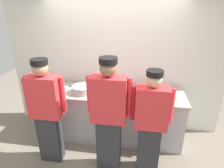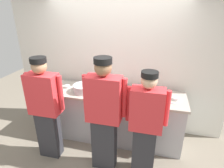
{
  "view_description": "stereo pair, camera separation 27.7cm",
  "coord_description": "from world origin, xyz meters",
  "px_view_note": "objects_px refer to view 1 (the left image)",
  "views": [
    {
      "loc": [
        0.52,
        -2.61,
        2.37
      ],
      "look_at": [
        0.04,
        0.39,
        1.1
      ],
      "focal_mm": 30.26,
      "sensor_mm": 36.0,
      "label": 1
    },
    {
      "loc": [
        0.79,
        -2.56,
        2.37
      ],
      "look_at": [
        0.04,
        0.39,
        1.1
      ],
      "focal_mm": 30.26,
      "sensor_mm": 36.0,
      "label": 2
    }
  ],
  "objects_px": {
    "chef_center": "(109,114)",
    "squeeze_bottle_secondary": "(153,87)",
    "plate_stack_front": "(108,89)",
    "chefs_knife": "(166,100)",
    "chef_near_left": "(47,110)",
    "ramekin_green_sauce": "(66,88)",
    "chef_far_right": "(150,121)",
    "mixing_bowl_steel": "(83,89)",
    "sheet_tray": "(137,94)",
    "squeeze_bottle_primary": "(105,92)",
    "ramekin_orange_sauce": "(175,96)"
  },
  "relations": [
    {
      "from": "mixing_bowl_steel",
      "to": "ramekin_orange_sauce",
      "type": "bearing_deg",
      "value": 2.15
    },
    {
      "from": "chef_center",
      "to": "squeeze_bottle_secondary",
      "type": "height_order",
      "value": "chef_center"
    },
    {
      "from": "squeeze_bottle_secondary",
      "to": "chef_near_left",
      "type": "bearing_deg",
      "value": -151.73
    },
    {
      "from": "chef_far_right",
      "to": "mixing_bowl_steel",
      "type": "relative_size",
      "value": 4.24
    },
    {
      "from": "ramekin_green_sauce",
      "to": "squeeze_bottle_primary",
      "type": "bearing_deg",
      "value": -12.18
    },
    {
      "from": "squeeze_bottle_primary",
      "to": "ramekin_orange_sauce",
      "type": "distance_m",
      "value": 1.18
    },
    {
      "from": "chef_far_right",
      "to": "sheet_tray",
      "type": "height_order",
      "value": "chef_far_right"
    },
    {
      "from": "chef_near_left",
      "to": "chef_far_right",
      "type": "relative_size",
      "value": 1.05
    },
    {
      "from": "chef_center",
      "to": "squeeze_bottle_primary",
      "type": "distance_m",
      "value": 0.6
    },
    {
      "from": "squeeze_bottle_secondary",
      "to": "ramekin_orange_sauce",
      "type": "distance_m",
      "value": 0.41
    },
    {
      "from": "chef_near_left",
      "to": "chef_far_right",
      "type": "height_order",
      "value": "chef_near_left"
    },
    {
      "from": "ramekin_green_sauce",
      "to": "chefs_knife",
      "type": "height_order",
      "value": "ramekin_green_sauce"
    },
    {
      "from": "squeeze_bottle_primary",
      "to": "ramekin_orange_sauce",
      "type": "height_order",
      "value": "squeeze_bottle_primary"
    },
    {
      "from": "plate_stack_front",
      "to": "squeeze_bottle_secondary",
      "type": "bearing_deg",
      "value": 5.5
    },
    {
      "from": "plate_stack_front",
      "to": "sheet_tray",
      "type": "height_order",
      "value": "plate_stack_front"
    },
    {
      "from": "mixing_bowl_steel",
      "to": "sheet_tray",
      "type": "bearing_deg",
      "value": 3.45
    },
    {
      "from": "mixing_bowl_steel",
      "to": "squeeze_bottle_primary",
      "type": "height_order",
      "value": "squeeze_bottle_primary"
    },
    {
      "from": "chef_center",
      "to": "squeeze_bottle_primary",
      "type": "relative_size",
      "value": 9.81
    },
    {
      "from": "mixing_bowl_steel",
      "to": "ramekin_green_sauce",
      "type": "relative_size",
      "value": 3.67
    },
    {
      "from": "chef_far_right",
      "to": "sheet_tray",
      "type": "relative_size",
      "value": 3.47
    },
    {
      "from": "mixing_bowl_steel",
      "to": "squeeze_bottle_secondary",
      "type": "distance_m",
      "value": 1.24
    },
    {
      "from": "mixing_bowl_steel",
      "to": "sheet_tray",
      "type": "distance_m",
      "value": 0.95
    },
    {
      "from": "squeeze_bottle_primary",
      "to": "ramekin_green_sauce",
      "type": "relative_size",
      "value": 1.74
    },
    {
      "from": "plate_stack_front",
      "to": "sheet_tray",
      "type": "distance_m",
      "value": 0.53
    },
    {
      "from": "chef_near_left",
      "to": "mixing_bowl_steel",
      "type": "height_order",
      "value": "chef_near_left"
    },
    {
      "from": "chef_near_left",
      "to": "plate_stack_front",
      "type": "xyz_separation_m",
      "value": [
        0.8,
        0.78,
        0.06
      ]
    },
    {
      "from": "chef_center",
      "to": "chef_far_right",
      "type": "bearing_deg",
      "value": 4.21
    },
    {
      "from": "plate_stack_front",
      "to": "chefs_knife",
      "type": "height_order",
      "value": "plate_stack_front"
    },
    {
      "from": "chef_near_left",
      "to": "squeeze_bottle_primary",
      "type": "bearing_deg",
      "value": 34.93
    },
    {
      "from": "squeeze_bottle_secondary",
      "to": "plate_stack_front",
      "type": "bearing_deg",
      "value": -174.5
    },
    {
      "from": "ramekin_green_sauce",
      "to": "plate_stack_front",
      "type": "bearing_deg",
      "value": 4.26
    },
    {
      "from": "chef_near_left",
      "to": "mixing_bowl_steel",
      "type": "bearing_deg",
      "value": 59.3
    },
    {
      "from": "chef_center",
      "to": "chefs_knife",
      "type": "height_order",
      "value": "chef_center"
    },
    {
      "from": "chef_center",
      "to": "plate_stack_front",
      "type": "height_order",
      "value": "chef_center"
    },
    {
      "from": "mixing_bowl_steel",
      "to": "sheet_tray",
      "type": "xyz_separation_m",
      "value": [
        0.95,
        0.06,
        -0.05
      ]
    },
    {
      "from": "chefs_knife",
      "to": "plate_stack_front",
      "type": "bearing_deg",
      "value": 167.91
    },
    {
      "from": "chef_center",
      "to": "ramekin_green_sauce",
      "type": "height_order",
      "value": "chef_center"
    },
    {
      "from": "sheet_tray",
      "to": "chef_far_right",
      "type": "bearing_deg",
      "value": -72.29
    },
    {
      "from": "chef_center",
      "to": "ramekin_orange_sauce",
      "type": "height_order",
      "value": "chef_center"
    },
    {
      "from": "plate_stack_front",
      "to": "squeeze_bottle_primary",
      "type": "xyz_separation_m",
      "value": [
        -0.01,
        -0.23,
        0.05
      ]
    },
    {
      "from": "sheet_tray",
      "to": "ramekin_orange_sauce",
      "type": "relative_size",
      "value": 4.43
    },
    {
      "from": "chef_near_left",
      "to": "ramekin_green_sauce",
      "type": "height_order",
      "value": "chef_near_left"
    },
    {
      "from": "sheet_tray",
      "to": "chef_center",
      "type": "bearing_deg",
      "value": -117.73
    },
    {
      "from": "chef_near_left",
      "to": "ramekin_orange_sauce",
      "type": "height_order",
      "value": "chef_near_left"
    },
    {
      "from": "mixing_bowl_steel",
      "to": "chefs_knife",
      "type": "distance_m",
      "value": 1.42
    },
    {
      "from": "sheet_tray",
      "to": "ramekin_green_sauce",
      "type": "height_order",
      "value": "ramekin_green_sauce"
    },
    {
      "from": "plate_stack_front",
      "to": "squeeze_bottle_primary",
      "type": "distance_m",
      "value": 0.23
    },
    {
      "from": "chef_near_left",
      "to": "plate_stack_front",
      "type": "relative_size",
      "value": 6.92
    },
    {
      "from": "chef_far_right",
      "to": "squeeze_bottle_primary",
      "type": "xyz_separation_m",
      "value": [
        -0.75,
        0.53,
        0.16
      ]
    },
    {
      "from": "chef_near_left",
      "to": "mixing_bowl_steel",
      "type": "distance_m",
      "value": 0.75
    }
  ]
}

